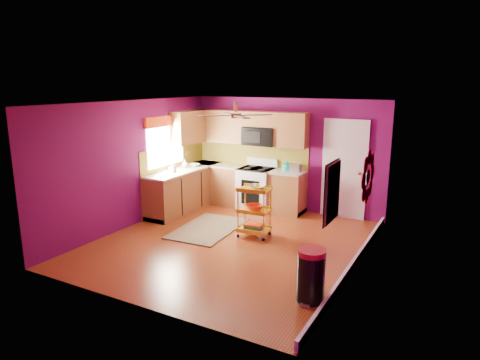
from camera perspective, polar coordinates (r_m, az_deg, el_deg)
The scene contains 18 objects.
ground at distance 7.82m, azimuth -1.28°, elevation -8.39°, with size 5.00×5.00×0.00m, color maroon.
room_envelope at distance 7.37m, azimuth -1.16°, elevation 3.48°, with size 4.54×5.04×2.52m.
lower_cabinets at distance 9.83m, azimuth -2.83°, elevation -1.24°, with size 2.81×2.31×0.94m.
electric_range at distance 9.75m, azimuth 2.26°, elevation -1.06°, with size 0.76×0.66×1.13m.
upper_cabinetry at distance 9.84m, azimuth -1.31°, elevation 6.87°, with size 2.80×2.30×1.26m.
left_window at distance 9.47m, azimuth -9.90°, elevation 6.06°, with size 0.08×1.35×1.08m.
panel_door at distance 9.25m, azimuth 13.73°, elevation 1.24°, with size 0.95×0.11×2.15m.
right_wall_art at distance 6.29m, azimuth 14.93°, elevation -0.38°, with size 0.04×2.74×1.04m.
ceiling_fan at distance 7.47m, azimuth -0.60°, elevation 8.70°, with size 1.01×1.01×0.26m.
shag_rug at distance 8.54m, azimuth -4.31°, elevation -6.45°, with size 1.04×1.69×0.02m, color black.
rolling_cart at distance 7.98m, azimuth 1.96°, elevation -3.91°, with size 0.61×0.47×1.03m.
trash_can at distance 5.85m, azimuth 9.41°, elevation -12.43°, with size 0.47×0.47×0.72m.
teal_kettle at distance 9.44m, azimuth 6.25°, elevation 1.77°, with size 0.18×0.18×0.21m.
toaster at distance 9.31m, azimuth 7.45°, elevation 1.62°, with size 0.22×0.15×0.18m, color beige.
soap_bottle_a at distance 9.30m, azimuth -8.92°, elevation 1.66°, with size 0.10×0.10×0.21m, color #EA3F72.
soap_bottle_b at distance 9.78m, azimuth -7.36°, elevation 2.19°, with size 0.15×0.15×0.19m, color white.
counter_dish at distance 9.91m, azimuth -6.14°, elevation 1.99°, with size 0.25×0.25×0.06m, color white.
counter_cup at distance 9.43m, azimuth -9.16°, elevation 1.43°, with size 0.12×0.12×0.09m, color white.
Camera 1 is at (3.63, -6.31, 2.86)m, focal length 32.00 mm.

